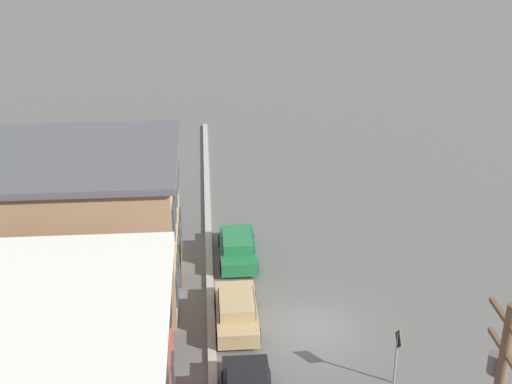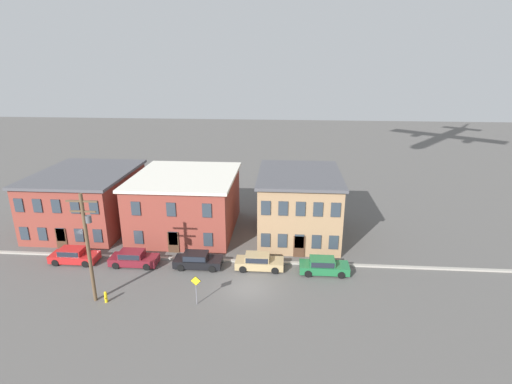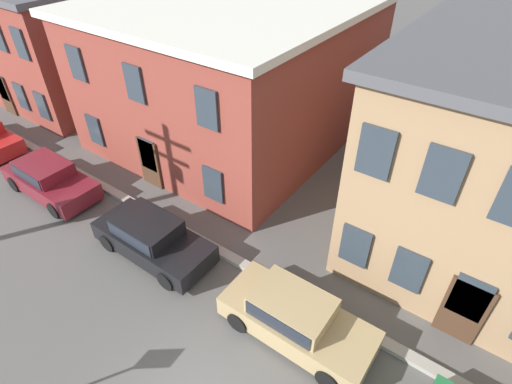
% 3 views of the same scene
% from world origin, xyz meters
% --- Properties ---
extents(ground_plane, '(200.00, 200.00, 0.00)m').
position_xyz_m(ground_plane, '(0.00, 0.00, 0.00)').
color(ground_plane, '#565451').
extents(kerb_strip, '(56.00, 0.36, 0.16)m').
position_xyz_m(kerb_strip, '(0.00, 4.50, 0.08)').
color(kerb_strip, '#9E998E').
rests_on(kerb_strip, ground_plane).
extents(apartment_corner, '(10.14, 12.49, 6.41)m').
position_xyz_m(apartment_corner, '(-19.60, 11.98, 3.22)').
color(apartment_corner, brown).
rests_on(apartment_corner, ground_plane).
extents(apartment_midblock, '(10.99, 12.01, 6.41)m').
position_xyz_m(apartment_midblock, '(-8.03, 11.75, 3.22)').
color(apartment_midblock, brown).
rests_on(apartment_midblock, ground_plane).
extents(apartment_far, '(8.66, 11.19, 6.97)m').
position_xyz_m(apartment_far, '(4.38, 11.33, 3.50)').
color(apartment_far, '#9E7A56').
rests_on(apartment_far, ground_plane).
extents(car_red, '(4.40, 1.92, 1.43)m').
position_xyz_m(car_red, '(-16.92, 3.22, 0.75)').
color(car_red, '#B21E1E').
rests_on(car_red, ground_plane).
extents(car_maroon, '(4.40, 1.92, 1.43)m').
position_xyz_m(car_maroon, '(-11.08, 3.12, 0.75)').
color(car_maroon, maroon).
rests_on(car_maroon, ground_plane).
extents(car_black, '(4.40, 1.92, 1.43)m').
position_xyz_m(car_black, '(-5.04, 3.20, 0.75)').
color(car_black, black).
rests_on(car_black, ground_plane).
extents(car_tan, '(4.40, 1.92, 1.43)m').
position_xyz_m(car_tan, '(0.64, 3.35, 0.75)').
color(car_tan, tan).
rests_on(car_tan, ground_plane).
extents(car_green, '(4.40, 1.92, 1.43)m').
position_xyz_m(car_green, '(6.49, 3.02, 0.75)').
color(car_green, '#1E6638').
rests_on(car_green, ground_plane).
extents(caution_sign, '(0.85, 0.08, 2.51)m').
position_xyz_m(caution_sign, '(-3.81, -2.66, 1.65)').
color(caution_sign, slate).
rests_on(caution_sign, ground_plane).
extents(utility_pole, '(2.40, 0.44, 9.01)m').
position_xyz_m(utility_pole, '(-11.97, -2.76, 5.07)').
color(utility_pole, brown).
rests_on(utility_pole, ground_plane).
extents(fire_hydrant, '(0.24, 0.34, 0.96)m').
position_xyz_m(fire_hydrant, '(-11.04, -2.96, 0.48)').
color(fire_hydrant, yellow).
rests_on(fire_hydrant, ground_plane).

